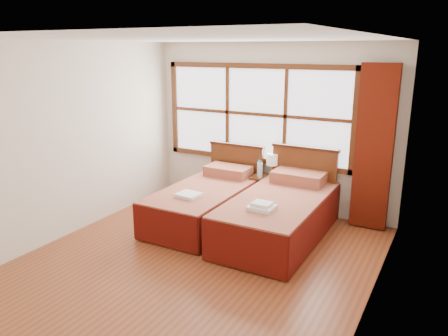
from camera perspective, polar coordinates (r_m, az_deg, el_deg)
The scene contains 15 objects.
floor at distance 5.42m, azimuth -3.69°, elevation -12.15°, with size 4.50×4.50×0.00m, color brown.
ceiling at distance 4.81m, azimuth -4.24°, elevation 16.51°, with size 4.50×4.50×0.00m, color white.
wall_back at distance 6.91m, azimuth 6.17°, elevation 5.28°, with size 4.00×4.00×0.00m, color silver.
wall_left at distance 6.24m, azimuth -19.64°, elevation 3.38°, with size 4.50×4.50×0.00m, color silver.
wall_right at distance 4.26m, azimuth 19.38°, elevation -1.91°, with size 4.50×4.50×0.00m, color silver.
window at distance 6.95m, azimuth 4.18°, elevation 7.05°, with size 3.16×0.06×1.56m.
curtain at distance 6.37m, azimuth 19.03°, elevation 2.47°, with size 0.50×0.16×2.30m, color #5B1609.
bed_left at distance 6.50m, azimuth -2.20°, elevation -4.38°, with size 1.04×2.06×1.00m.
bed_right at distance 6.01m, azimuth 7.33°, elevation -5.93°, with size 1.11×2.15×1.08m.
nightstand at distance 6.92m, azimuth 5.44°, elevation -3.38°, with size 0.43×0.42×0.57m.
towels_left at distance 6.01m, azimuth -4.63°, elevation -3.53°, with size 0.33×0.29×0.05m.
towels_right at distance 5.42m, azimuth 4.98°, elevation -5.03°, with size 0.31×0.27×0.09m.
lamp at distance 6.86m, azimuth 6.31°, elevation 1.02°, with size 0.18×0.18×0.35m.
bottle_near at distance 6.82m, azimuth 4.63°, elevation -0.12°, with size 0.07×0.07×0.26m.
bottle_far at distance 6.75m, azimuth 4.76°, elevation -0.26°, with size 0.07×0.07×0.26m.
Camera 1 is at (2.60, -4.04, 2.50)m, focal length 35.00 mm.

